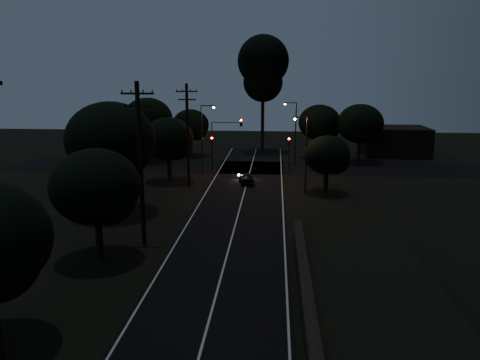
{
  "coord_description": "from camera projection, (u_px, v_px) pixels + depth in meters",
  "views": [
    {
      "loc": [
        3.02,
        -15.17,
        11.47
      ],
      "look_at": [
        0.0,
        24.0,
        2.5
      ],
      "focal_mm": 35.0,
      "sensor_mm": 36.0,
      "label": 1
    }
  ],
  "objects": [
    {
      "name": "tall_pine",
      "position": [
        263.0,
        68.0,
        68.18
      ],
      "size": [
        7.49,
        7.49,
        17.02
      ],
      "color": "black",
      "rests_on": "ground"
    },
    {
      "name": "building_right",
      "position": [
        394.0,
        141.0,
        67.1
      ],
      "size": [
        9.0,
        7.0,
        4.0
      ],
      "primitive_type": "cube",
      "color": "black",
      "rests_on": "ground"
    },
    {
      "name": "tree_left_d",
      "position": [
        170.0,
        140.0,
        50.09
      ],
      "size": [
        5.46,
        5.46,
        6.93
      ],
      "color": "black",
      "rests_on": "ground"
    },
    {
      "name": "tree_far_w",
      "position": [
        149.0,
        120.0,
        61.93
      ],
      "size": [
        6.57,
        6.57,
        8.38
      ],
      "color": "black",
      "rests_on": "ground"
    },
    {
      "name": "streetlight_c",
      "position": [
        305.0,
        149.0,
        45.28
      ],
      "size": [
        1.46,
        0.26,
        7.5
      ],
      "color": "black",
      "rests_on": "ground"
    },
    {
      "name": "streetlight_a",
      "position": [
        203.0,
        134.0,
        53.83
      ],
      "size": [
        1.66,
        0.26,
        8.0
      ],
      "color": "black",
      "rests_on": "ground"
    },
    {
      "name": "signal_right",
      "position": [
        289.0,
        148.0,
        55.42
      ],
      "size": [
        0.28,
        0.35,
        4.1
      ],
      "color": "black",
      "rests_on": "ground"
    },
    {
      "name": "building_left",
      "position": [
        120.0,
        138.0,
        69.08
      ],
      "size": [
        10.0,
        8.0,
        4.4
      ],
      "primitive_type": "cube",
      "color": "black",
      "rests_on": "ground"
    },
    {
      "name": "signal_left",
      "position": [
        212.0,
        147.0,
        56.11
      ],
      "size": [
        0.28,
        0.35,
        4.1
      ],
      "color": "black",
      "rests_on": "ground"
    },
    {
      "name": "tree_far_ne",
      "position": [
        321.0,
        124.0,
        64.27
      ],
      "size": [
        5.79,
        5.79,
        7.33
      ],
      "color": "black",
      "rests_on": "ground"
    },
    {
      "name": "utility_pole_mid",
      "position": [
        140.0,
        161.0,
        31.28
      ],
      "size": [
        2.2,
        0.3,
        11.0
      ],
      "color": "black",
      "rests_on": "ground"
    },
    {
      "name": "signal_mast",
      "position": [
        226.0,
        135.0,
        55.65
      ],
      "size": [
        3.7,
        0.35,
        6.25
      ],
      "color": "black",
      "rests_on": "ground"
    },
    {
      "name": "tree_left_c",
      "position": [
        113.0,
        142.0,
        38.19
      ],
      "size": [
        7.35,
        7.35,
        9.29
      ],
      "color": "black",
      "rests_on": "ground"
    },
    {
      "name": "streetlight_b",
      "position": [
        294.0,
        129.0,
        58.86
      ],
      "size": [
        1.66,
        0.26,
        8.0
      ],
      "color": "black",
      "rests_on": "ground"
    },
    {
      "name": "retaining_wall",
      "position": [
        384.0,
        337.0,
        19.72
      ],
      "size": [
        6.93,
        26.0,
        1.6
      ],
      "color": "black",
      "rests_on": "ground"
    },
    {
      "name": "tree_far_nw",
      "position": [
        192.0,
        126.0,
        65.73
      ],
      "size": [
        5.2,
        5.2,
        6.59
      ],
      "color": "black",
      "rests_on": "ground"
    },
    {
      "name": "tree_right_a",
      "position": [
        329.0,
        156.0,
        45.17
      ],
      "size": [
        4.45,
        4.45,
        5.66
      ],
      "color": "black",
      "rests_on": "ground"
    },
    {
      "name": "road_surface",
      "position": [
        245.0,
        188.0,
        47.77
      ],
      "size": [
        60.0,
        70.0,
        0.03
      ],
      "color": "black",
      "rests_on": "ground"
    },
    {
      "name": "tree_far_e",
      "position": [
        362.0,
        125.0,
        60.93
      ],
      "size": [
        6.01,
        6.01,
        7.62
      ],
      "color": "black",
      "rests_on": "ground"
    },
    {
      "name": "utility_pole_far",
      "position": [
        188.0,
        133.0,
        47.86
      ],
      "size": [
        2.2,
        0.3,
        10.5
      ],
      "color": "black",
      "rests_on": "ground"
    },
    {
      "name": "tree_left_b",
      "position": [
        98.0,
        189.0,
        28.65
      ],
      "size": [
        5.53,
        5.53,
        7.03
      ],
      "color": "black",
      "rests_on": "ground"
    },
    {
      "name": "car",
      "position": [
        246.0,
        178.0,
        49.87
      ],
      "size": [
        2.07,
        3.61,
        1.16
      ],
      "primitive_type": "imported",
      "rotation": [
        0.0,
        0.0,
        3.36
      ],
      "color": "black",
      "rests_on": "ground"
    }
  ]
}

